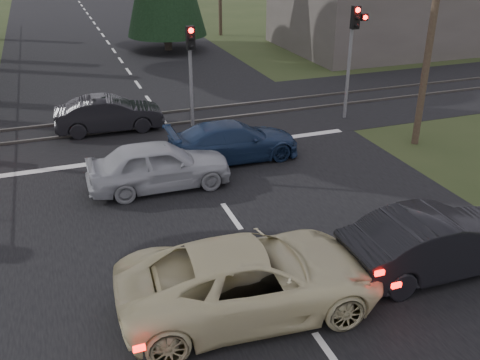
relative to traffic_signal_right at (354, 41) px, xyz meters
name	(u,v)px	position (x,y,z in m)	size (l,w,h in m)	color
ground	(272,274)	(-7.55, -9.47, -3.31)	(120.00, 120.00, 0.00)	#293618
road	(174,135)	(-7.55, 0.53, -3.31)	(14.00, 100.00, 0.01)	black
rail_corridor	(163,120)	(-7.55, 2.53, -3.31)	(120.00, 8.00, 0.01)	black
stop_line	(185,151)	(-7.55, -1.27, -3.30)	(13.00, 0.35, 0.00)	silver
rail_near	(167,125)	(-7.55, 1.73, -3.26)	(120.00, 0.12, 0.10)	#59544C
rail_far	(159,113)	(-7.55, 3.33, -3.26)	(120.00, 0.12, 0.10)	#59544C
traffic_signal_right	(354,41)	(0.00, 0.00, 0.00)	(0.68, 0.48, 4.70)	slate
traffic_signal_center	(191,59)	(-6.55, 1.20, -0.51)	(0.32, 0.48, 4.10)	slate
utility_pole_near	(434,16)	(0.95, -3.47, 1.41)	(1.80, 0.26, 9.00)	#4C3D2D
building_right	(390,17)	(10.45, 12.53, -1.31)	(14.00, 10.00, 4.00)	#59514C
cream_coupe	(251,278)	(-8.48, -10.47, -2.52)	(2.62, 5.69, 1.58)	beige
dark_hatchback	(437,242)	(-3.83, -10.64, -2.53)	(1.65, 4.74, 1.56)	black
silver_car	(159,165)	(-9.05, -3.89, -2.55)	(1.80, 4.48, 1.53)	#A1A4A9
blue_sedan	(233,141)	(-6.11, -2.55, -2.63)	(1.91, 4.71, 1.37)	#182948
dark_car_far	(109,114)	(-9.83, 1.92, -2.61)	(1.48, 4.25, 1.40)	black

